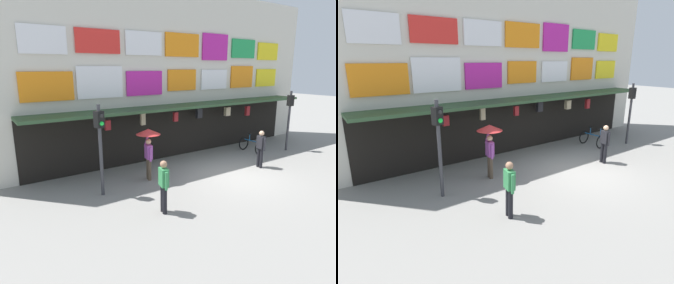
% 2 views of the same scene
% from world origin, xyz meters
% --- Properties ---
extents(ground_plane, '(80.00, 80.00, 0.00)m').
position_xyz_m(ground_plane, '(0.00, 0.00, 0.00)').
color(ground_plane, gray).
extents(shopfront, '(18.00, 2.60, 8.00)m').
position_xyz_m(shopfront, '(-0.00, 4.57, 3.96)').
color(shopfront, beige).
rests_on(shopfront, ground).
extents(traffic_light_near, '(0.34, 0.36, 3.20)m').
position_xyz_m(traffic_light_near, '(-5.34, 1.40, 2.14)').
color(traffic_light_near, '#38383D').
rests_on(traffic_light_near, ground).
extents(traffic_light_far, '(0.31, 0.34, 3.20)m').
position_xyz_m(traffic_light_far, '(5.24, 1.42, 2.14)').
color(traffic_light_far, '#38383D').
rests_on(traffic_light_far, ground).
extents(bicycle_parked, '(0.74, 1.17, 1.05)m').
position_xyz_m(bicycle_parked, '(3.36, 2.21, 0.39)').
color(bicycle_parked, black).
rests_on(bicycle_parked, ground).
extents(pedestrian_with_umbrella, '(0.96, 0.96, 2.08)m').
position_xyz_m(pedestrian_with_umbrella, '(-3.23, 1.78, 1.64)').
color(pedestrian_with_umbrella, brown).
rests_on(pedestrian_with_umbrella, ground).
extents(pedestrian_in_yellow, '(0.29, 0.52, 1.68)m').
position_xyz_m(pedestrian_in_yellow, '(-4.30, -0.91, 0.95)').
color(pedestrian_in_yellow, black).
rests_on(pedestrian_in_yellow, ground).
extents(pedestrian_in_blue, '(0.28, 0.52, 1.68)m').
position_xyz_m(pedestrian_in_blue, '(1.67, 0.30, 0.95)').
color(pedestrian_in_blue, black).
rests_on(pedestrian_in_blue, ground).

